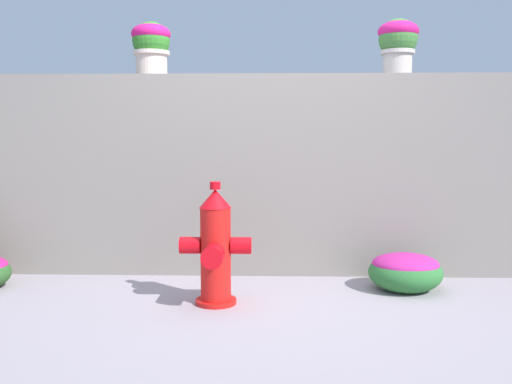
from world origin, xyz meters
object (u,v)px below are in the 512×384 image
(flower_bush_left, at_px, (405,270))
(potted_plant_2, at_px, (398,41))
(potted_plant_1, at_px, (151,44))
(fire_hydrant, at_px, (215,249))

(flower_bush_left, bearing_deg, potted_plant_2, 87.35)
(potted_plant_2, height_order, flower_bush_left, potted_plant_2)
(potted_plant_1, xyz_separation_m, potted_plant_2, (1.98, 0.00, 0.02))
(fire_hydrant, bearing_deg, potted_plant_2, 34.33)
(potted_plant_1, relative_size, fire_hydrant, 0.52)
(potted_plant_1, xyz_separation_m, fire_hydrant, (0.61, -0.93, -1.48))
(potted_plant_2, bearing_deg, flower_bush_left, -92.65)
(fire_hydrant, bearing_deg, potted_plant_1, 122.93)
(flower_bush_left, bearing_deg, potted_plant_1, 164.07)
(potted_plant_1, xyz_separation_m, flower_bush_left, (1.95, -0.56, -1.71))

